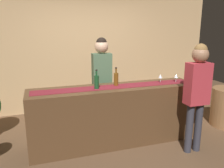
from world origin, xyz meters
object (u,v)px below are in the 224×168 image
Objects in this scene: wine_bottle_green at (97,82)px; wine_bottle_amber at (116,79)px; wine_glass_mid_counter at (160,76)px; customer_sipping at (197,88)px; wine_glass_near_customer at (176,76)px; bartender at (102,74)px.

wine_bottle_amber is at bearing 15.74° from wine_bottle_green.
wine_bottle_amber is at bearing 178.38° from wine_glass_mid_counter.
wine_glass_mid_counter is at bearing 107.60° from customer_sipping.
wine_bottle_green is at bearing -179.54° from wine_glass_near_customer.
wine_bottle_green and wine_bottle_amber have the same top height.
bartender is at bearing 100.43° from wine_bottle_amber.
wine_bottle_amber is 0.52m from bartender.
wine_bottle_green reaches higher than wine_glass_near_customer.
wine_glass_near_customer is at bearing -13.51° from wine_glass_mid_counter.
wine_bottle_amber is at bearing 175.32° from wine_glass_near_customer.
wine_glass_near_customer is 1.31m from bartender.
bartender is (-0.89, 0.54, -0.00)m from wine_glass_mid_counter.
wine_bottle_amber is 1.24m from customer_sipping.
wine_bottle_green is at bearing -164.26° from wine_bottle_amber.
customer_sipping is (1.36, -0.62, -0.05)m from wine_bottle_green.
bartender is at bearing 132.43° from customer_sipping.
wine_bottle_green is 0.67m from bartender.
wine_bottle_amber is 0.80m from wine_glass_mid_counter.
wine_bottle_amber is 0.18× the size of customer_sipping.
customer_sipping reaches higher than wine_bottle_amber.
wine_glass_mid_counter is (1.15, 0.08, -0.01)m from wine_bottle_green.
customer_sipping is at bearing -95.05° from wine_glass_near_customer.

